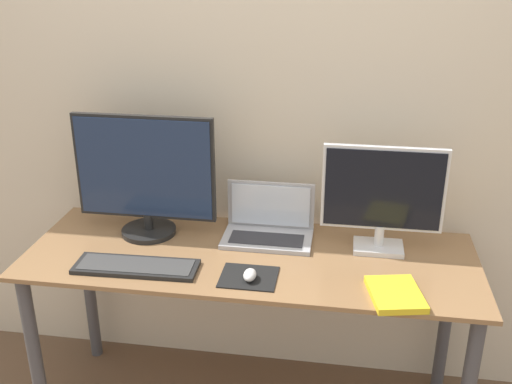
{
  "coord_description": "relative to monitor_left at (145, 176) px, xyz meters",
  "views": [
    {
      "loc": [
        0.34,
        -1.69,
        1.86
      ],
      "look_at": [
        0.01,
        0.37,
        1.0
      ],
      "focal_mm": 42.0,
      "sensor_mm": 36.0,
      "label": 1
    }
  ],
  "objects": [
    {
      "name": "book",
      "position": [
        0.98,
        -0.34,
        -0.24
      ],
      "size": [
        0.21,
        0.25,
        0.02
      ],
      "color": "yellow",
      "rests_on": "desk"
    },
    {
      "name": "keyboard",
      "position": [
        0.05,
        -0.29,
        -0.24
      ],
      "size": [
        0.46,
        0.16,
        0.02
      ],
      "color": "black",
      "rests_on": "desk"
    },
    {
      "name": "wall_back",
      "position": [
        0.44,
        0.26,
        0.24
      ],
      "size": [
        7.0,
        0.05,
        2.5
      ],
      "color": "beige",
      "rests_on": "ground_plane"
    },
    {
      "name": "mousepad",
      "position": [
        0.47,
        -0.29,
        -0.25
      ],
      "size": [
        0.2,
        0.17,
        0.0
      ],
      "color": "black",
      "rests_on": "desk"
    },
    {
      "name": "mouse",
      "position": [
        0.47,
        -0.31,
        -0.23
      ],
      "size": [
        0.05,
        0.07,
        0.04
      ],
      "color": "silver",
      "rests_on": "mousepad"
    },
    {
      "name": "monitor_right",
      "position": [
        0.93,
        0.0,
        -0.02
      ],
      "size": [
        0.46,
        0.13,
        0.42
      ],
      "color": "silver",
      "rests_on": "desk"
    },
    {
      "name": "monitor_left",
      "position": [
        0.0,
        0.0,
        0.0
      ],
      "size": [
        0.57,
        0.22,
        0.5
      ],
      "color": "black",
      "rests_on": "desk"
    },
    {
      "name": "desk",
      "position": [
        0.44,
        -0.12,
        -0.37
      ],
      "size": [
        1.73,
        0.63,
        0.76
      ],
      "color": "olive",
      "rests_on": "ground_plane"
    },
    {
      "name": "laptop",
      "position": [
        0.49,
        0.04,
        -0.2
      ],
      "size": [
        0.36,
        0.21,
        0.21
      ],
      "color": "#ADADB2",
      "rests_on": "desk"
    }
  ]
}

